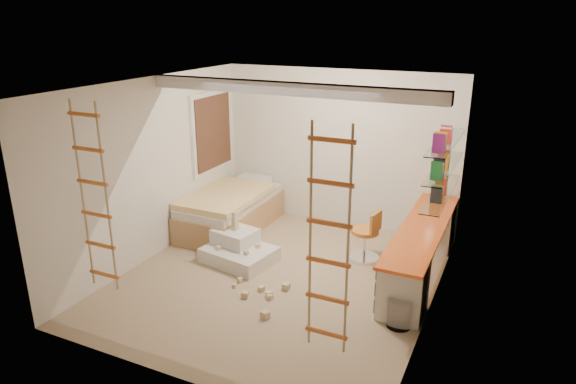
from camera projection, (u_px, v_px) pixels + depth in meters
The scene contains 15 objects.
floor at pixel (279, 278), 6.98m from camera, with size 4.50×4.50×0.00m, color #A28268.
ceiling_beam at pixel (288, 89), 6.42m from camera, with size 4.00×0.18×0.16m, color white.
window_frame at pixel (212, 132), 8.55m from camera, with size 0.06×1.15×1.35m, color white.
window_blind at pixel (214, 132), 8.54m from camera, with size 0.02×1.00×1.20m, color #4C2D1E.
rope_ladder_left at pixel (94, 199), 5.53m from camera, with size 0.41×0.04×2.13m, color orange, non-canonical shape.
rope_ladder_right at pixel (329, 243), 4.45m from camera, with size 0.41×0.04×2.13m, color orange, non-canonical shape.
waste_bin at pixel (399, 313), 5.85m from camera, with size 0.28×0.28×0.35m, color white.
desk at pixel (421, 250), 6.90m from camera, with size 0.56×2.80×0.75m.
shelves at pixel (444, 168), 6.72m from camera, with size 0.25×1.80×0.71m.
bed at pixel (231, 210), 8.52m from camera, with size 1.02×2.00×0.69m.
task_lamp at pixel (435, 178), 7.51m from camera, with size 0.14×0.36×0.57m.
swivel_chair at pixel (366, 242), 7.43m from camera, with size 0.53×0.53×0.76m.
play_platform at pixel (238, 249), 7.46m from camera, with size 1.07×0.90×0.43m.
toy_blocks at pixel (249, 265), 6.91m from camera, with size 1.33×1.37×0.70m.
books at pixel (445, 157), 6.67m from camera, with size 0.14×0.70×0.92m.
Camera 1 is at (2.75, -5.58, 3.38)m, focal length 32.00 mm.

